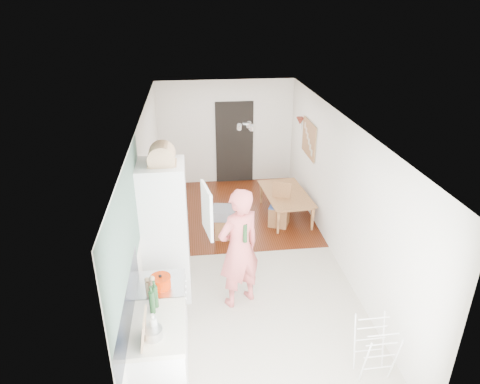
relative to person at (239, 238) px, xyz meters
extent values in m
cube|color=#B9B5A0|center=(0.22, 1.12, -1.10)|extent=(3.20, 7.00, 0.01)
cube|color=#562113|center=(0.22, 2.97, -1.10)|extent=(3.20, 3.30, 0.01)
cube|color=slate|center=(-1.37, -0.88, 0.75)|extent=(0.02, 3.00, 1.30)
cube|color=black|center=(-1.36, -1.43, 0.05)|extent=(0.02, 1.90, 0.50)
cube|color=black|center=(0.42, 4.60, -0.10)|extent=(0.90, 0.04, 2.00)
cube|color=white|center=(-1.08, -1.43, -0.67)|extent=(0.60, 0.90, 0.86)
cube|color=beige|center=(-1.08, -1.43, -0.21)|extent=(0.62, 0.92, 0.06)
cube|color=white|center=(-1.08, -0.68, -0.66)|extent=(0.60, 0.60, 0.88)
cube|color=silver|center=(-1.08, -0.68, -0.20)|extent=(0.60, 0.60, 0.04)
cube|color=white|center=(-1.05, 0.34, -0.03)|extent=(0.66, 0.66, 2.15)
cube|color=white|center=(-0.44, 0.04, 0.45)|extent=(0.14, 0.56, 0.70)
cube|color=white|center=(-0.74, 0.34, 0.45)|extent=(0.02, 0.52, 0.66)
cube|color=tan|center=(1.80, 3.02, 0.45)|extent=(0.03, 0.90, 0.70)
cube|color=#A86E3B|center=(1.79, 3.02, 0.45)|extent=(0.00, 0.94, 0.74)
cone|color=maroon|center=(1.76, 3.67, 0.65)|extent=(0.18, 0.18, 0.16)
imported|color=#D86060|center=(0.00, 0.00, 0.00)|extent=(0.96, 0.84, 2.20)
imported|color=#A86E3B|center=(1.30, 2.62, -0.87)|extent=(0.81, 1.34, 0.45)
cube|color=gray|center=(-0.07, 1.90, -0.57)|extent=(0.49, 0.49, 0.19)
cylinder|color=red|center=(-1.06, -0.75, -0.11)|extent=(0.30, 0.30, 0.15)
cylinder|color=silver|center=(-1.11, -1.61, -0.13)|extent=(0.25, 0.25, 0.11)
cylinder|color=#1D421E|center=(0.07, -0.11, 0.15)|extent=(0.06, 0.06, 0.28)
cylinder|color=#1D421E|center=(-1.10, -1.11, -0.04)|extent=(0.08, 0.08, 0.29)
cylinder|color=#1D421E|center=(-1.13, -1.21, -0.04)|extent=(0.08, 0.08, 0.29)
cylinder|color=beige|center=(-1.10, -1.54, -0.08)|extent=(0.10, 0.10, 0.20)
cylinder|color=#DDB980|center=(-1.21, -0.90, -0.08)|extent=(0.06, 0.06, 0.20)
cylinder|color=#DDB980|center=(-1.14, -0.94, -0.06)|extent=(0.07, 0.07, 0.24)
camera|label=1|loc=(-0.60, -5.18, 3.13)|focal=32.00mm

